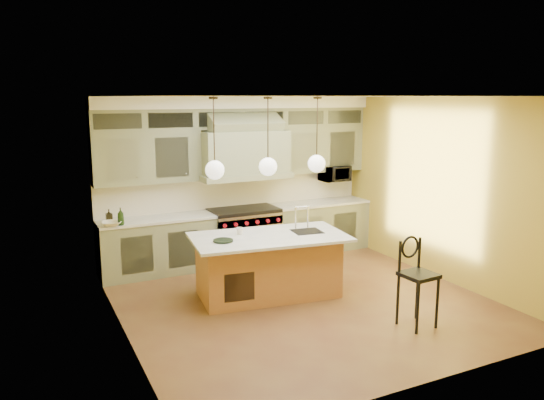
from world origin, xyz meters
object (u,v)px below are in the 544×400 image
counter_stool (417,276)px  microwave (335,173)px  range (244,235)px  kitchen_island (269,264)px

counter_stool → microwave: bearing=68.9°
counter_stool → microwave: 3.82m
range → microwave: bearing=3.1°
range → counter_stool: (0.90, -3.48, 0.17)m
kitchen_island → microwave: microwave is taller
range → counter_stool: bearing=-75.6°
counter_stool → range: bearing=99.7°
range → counter_stool: counter_stool is taller
microwave → kitchen_island: bearing=-141.7°
range → kitchen_island: kitchen_island is taller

